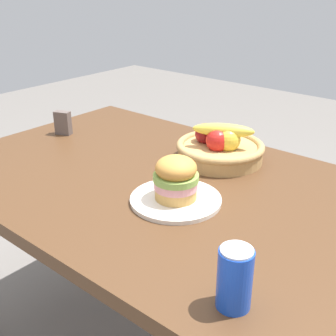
# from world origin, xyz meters

# --- Properties ---
(dining_table) EXTENTS (1.40, 0.90, 0.75)m
(dining_table) POSITION_xyz_m (0.00, 0.00, 0.65)
(dining_table) COLOR #4C301C
(dining_table) RESTS_ON ground_plane
(plate) EXTENTS (0.25, 0.25, 0.01)m
(plate) POSITION_xyz_m (0.12, -0.08, 0.76)
(plate) COLOR silver
(plate) RESTS_ON dining_table
(sandwich) EXTENTS (0.12, 0.12, 0.12)m
(sandwich) POSITION_xyz_m (0.12, -0.08, 0.82)
(sandwich) COLOR tan
(sandwich) RESTS_ON plate
(soda_can) EXTENTS (0.07, 0.07, 0.13)m
(soda_can) POSITION_xyz_m (0.46, -0.33, 0.81)
(soda_can) COLOR blue
(soda_can) RESTS_ON dining_table
(fruit_basket) EXTENTS (0.29, 0.29, 0.14)m
(fruit_basket) POSITION_xyz_m (0.05, 0.24, 0.80)
(fruit_basket) COLOR tan
(fruit_basket) RESTS_ON dining_table
(napkin_holder) EXTENTS (0.07, 0.05, 0.09)m
(napkin_holder) POSITION_xyz_m (-0.55, 0.07, 0.80)
(napkin_holder) COLOR #594C47
(napkin_holder) RESTS_ON dining_table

